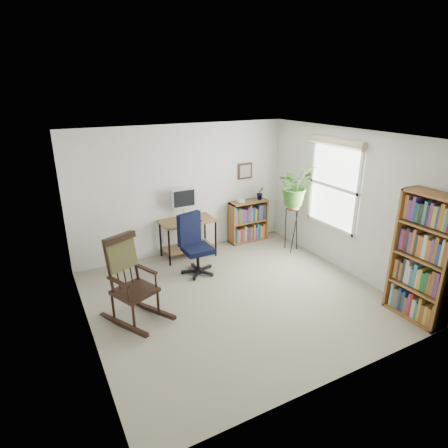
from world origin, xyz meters
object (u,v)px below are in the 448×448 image
tall_bookshelf (424,258)px  rocking_chair (134,280)px  low_bookshelf (248,221)px  office_chair (198,245)px  desk (188,238)px

tall_bookshelf → rocking_chair: bearing=153.1°
rocking_chair → low_bookshelf: bearing=7.6°
office_chair → low_bookshelf: office_chair is taller
desk → rocking_chair: bearing=-132.4°
desk → office_chair: 0.76m
desk → low_bookshelf: 1.39m
office_chair → rocking_chair: size_ratio=0.87×
rocking_chair → tall_bookshelf: tall_bookshelf is taller
office_chair → low_bookshelf: 1.73m
low_bookshelf → office_chair: bearing=-150.8°
desk → rocking_chair: (-1.43, -1.56, 0.25)m
tall_bookshelf → desk: bearing=121.0°
office_chair → desk: bearing=64.2°
low_bookshelf → tall_bookshelf: bearing=-80.0°
low_bookshelf → desk: bearing=-175.0°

